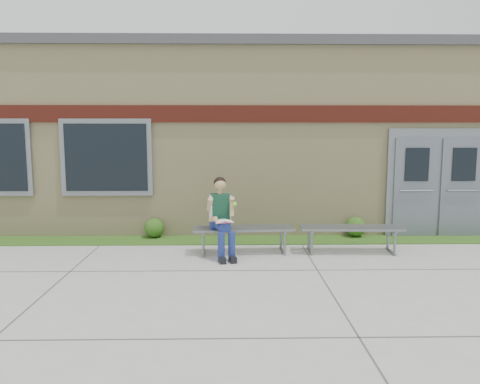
{
  "coord_description": "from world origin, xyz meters",
  "views": [
    {
      "loc": [
        -0.4,
        -6.84,
        2.25
      ],
      "look_at": [
        -0.24,
        1.7,
        1.13
      ],
      "focal_mm": 35.0,
      "sensor_mm": 36.0,
      "label": 1
    }
  ],
  "objects": [
    {
      "name": "school_building",
      "position": [
        -0.0,
        5.99,
        2.1
      ],
      "size": [
        16.2,
        6.22,
        4.2
      ],
      "color": "beige",
      "rests_on": "ground"
    },
    {
      "name": "girl",
      "position": [
        -0.57,
        1.41,
        0.74
      ],
      "size": [
        0.55,
        0.89,
        1.43
      ],
      "rotation": [
        0.0,
        0.0,
        0.2
      ],
      "color": "navy",
      "rests_on": "ground"
    },
    {
      "name": "grass_strip",
      "position": [
        0.0,
        2.6,
        0.01
      ],
      "size": [
        16.0,
        0.8,
        0.02
      ],
      "primitive_type": "cube",
      "color": "#204612",
      "rests_on": "ground"
    },
    {
      "name": "ground",
      "position": [
        0.0,
        0.0,
        0.0
      ],
      "size": [
        80.0,
        80.0,
        0.0
      ],
      "primitive_type": "plane",
      "color": "#9E9E99",
      "rests_on": "ground"
    },
    {
      "name": "bench_left",
      "position": [
        -0.18,
        1.62,
        0.37
      ],
      "size": [
        1.88,
        0.62,
        0.48
      ],
      "rotation": [
        0.0,
        0.0,
        0.06
      ],
      "color": "slate",
      "rests_on": "ground"
    },
    {
      "name": "bench_right",
      "position": [
        1.82,
        1.62,
        0.38
      ],
      "size": [
        1.9,
        0.6,
        0.49
      ],
      "rotation": [
        0.0,
        0.0,
        -0.04
      ],
      "color": "slate",
      "rests_on": "ground"
    },
    {
      "name": "shrub_east",
      "position": [
        2.24,
        2.85,
        0.23
      ],
      "size": [
        0.42,
        0.42,
        0.42
      ],
      "primitive_type": "sphere",
      "color": "#204612",
      "rests_on": "grass_strip"
    },
    {
      "name": "shrub_mid",
      "position": [
        -2.03,
        2.85,
        0.22
      ],
      "size": [
        0.4,
        0.4,
        0.4
      ],
      "primitive_type": "sphere",
      "color": "#204612",
      "rests_on": "grass_strip"
    }
  ]
}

